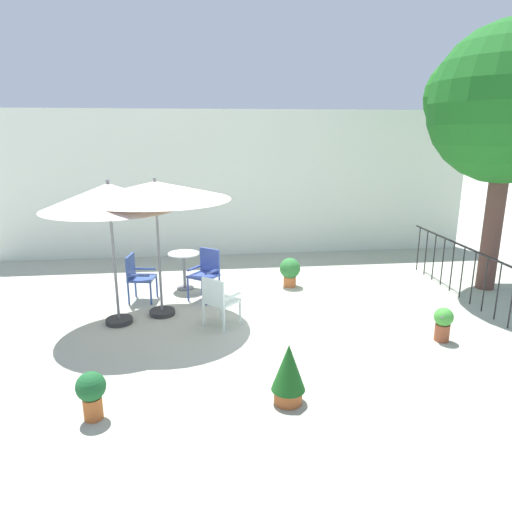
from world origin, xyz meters
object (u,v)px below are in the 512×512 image
Objects in this scene: patio_umbrella_1 at (155,192)px; patio_umbrella_0 at (109,197)px; potted_plant_2 at (290,270)px; shade_tree at (511,104)px; potted_plant_3 at (288,372)px; potted_plant_0 at (91,392)px; patio_chair_0 at (206,271)px; patio_chair_2 at (218,298)px; cafe_table_0 at (184,264)px; patio_chair_1 at (138,274)px; potted_plant_1 at (443,322)px.

patio_umbrella_0 is at bearing -157.15° from patio_umbrella_1.
potted_plant_2 is (3.18, 1.52, -1.76)m from patio_umbrella_0.
potted_plant_3 is at bearing -143.03° from shade_tree.
potted_plant_3 is (1.68, -2.92, -1.75)m from patio_umbrella_1.
potted_plant_0 is 2.21m from potted_plant_3.
patio_chair_2 is (0.18, -1.37, -0.06)m from patio_chair_0.
patio_umbrella_1 is 3.30× the size of potted_plant_3.
patio_umbrella_0 is at bearing 167.64° from patio_chair_2.
potted_plant_3 is at bearing -76.17° from patio_chair_0.
potted_plant_0 is at bearing -178.67° from potted_plant_3.
potted_plant_2 is at bearing 25.57° from patio_umbrella_0.
shade_tree reaches higher than potted_plant_3.
shade_tree is 8.55m from potted_plant_0.
cafe_table_0 is 0.88× the size of patio_chair_2.
patio_umbrella_0 is 2.33m from patio_chair_2.
patio_umbrella_1 is 2.58× the size of patio_chair_0.
potted_plant_2 is (3.02, 4.20, 0.01)m from potted_plant_0.
patio_chair_1 is 2.02m from patio_chair_2.
potted_plant_2 is at bearing 172.35° from shade_tree.
potted_plant_1 is (-2.16, -2.25, -3.29)m from shade_tree.
potted_plant_0 is at bearing -109.60° from patio_chair_0.
patio_chair_1 is at bearing 135.86° from patio_chair_2.
potted_plant_1 is (3.36, -0.90, -0.20)m from patio_chair_2.
potted_plant_2 is (-3.99, 0.54, -3.24)m from shade_tree.
potted_plant_0 is 5.17m from potted_plant_2.
patio_umbrella_0 reaches higher than potted_plant_2.
potted_plant_0 is at bearing -163.72° from potted_plant_1.
patio_chair_1 is at bearing 122.65° from patio_umbrella_1.
patio_chair_0 is (-5.70, 0.02, -3.03)m from shade_tree.
patio_umbrella_1 is at bearing -57.35° from patio_chair_1.
potted_plant_3 reaches higher than potted_plant_0.
cafe_table_0 is at bearing 173.97° from shade_tree.
shade_tree is 6.47m from patio_chair_2.
patio_chair_0 is 3.92m from potted_plant_0.
potted_plant_2 is at bearing 26.30° from patio_umbrella_1.
cafe_table_0 is at bearing 143.87° from potted_plant_1.
shade_tree is 5.27× the size of patio_chair_0.
patio_umbrella_0 reaches higher than potted_plant_3.
patio_chair_0 is 1.28× the size of potted_plant_3.
cafe_table_0 is 1.41× the size of potted_plant_1.
patio_umbrella_1 is 2.78× the size of patio_chair_1.
potted_plant_0 is at bearing -101.50° from cafe_table_0.
patio_umbrella_0 reaches higher than potted_plant_1.
patio_umbrella_0 is 4.24× the size of potted_plant_0.
patio_umbrella_1 is at bearing -173.87° from shade_tree.
potted_plant_0 is (-0.04, -3.73, -0.18)m from patio_chair_1.
patio_chair_0 is 1.79m from potted_plant_2.
patio_chair_2 is at bearing -129.09° from potted_plant_2.
patio_umbrella_0 is 0.97× the size of patio_umbrella_1.
patio_umbrella_0 is 2.69× the size of patio_chair_1.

